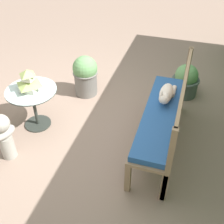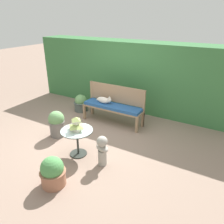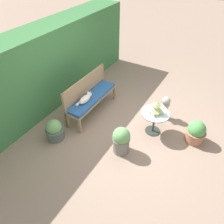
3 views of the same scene
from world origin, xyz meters
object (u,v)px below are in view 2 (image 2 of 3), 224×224
Objects in this scene: garden_bench at (113,108)px; potted_plant_table_near at (57,123)px; potted_plant_hedge_corner at (53,172)px; potted_plant_bench_left at (81,103)px; cat at (104,100)px; garden_bust at (102,149)px; patio_table at (77,135)px; pagoda_birdhouse at (76,124)px.

potted_plant_table_near is at bearing -121.72° from garden_bench.
potted_plant_table_near is 1.17× the size of potted_plant_hedge_corner.
cat is at bearing -11.46° from potted_plant_bench_left.
garden_bust is 1.15× the size of potted_plant_hedge_corner.
potted_plant_hedge_corner reaches higher than garden_bench.
patio_table is 2.23× the size of pagoda_birdhouse.
pagoda_birdhouse reaches higher than cat.
cat is 1.71m from pagoda_birdhouse.
garden_bench is 3.23× the size of potted_plant_bench_left.
potted_plant_hedge_corner is (0.20, -0.93, -0.44)m from pagoda_birdhouse.
garden_bench is 1.26m from potted_plant_bench_left.
pagoda_birdhouse is 0.54× the size of potted_plant_hedge_corner.
cat is 0.79× the size of garden_bust.
pagoda_birdhouse is at bearing 102.00° from potted_plant_hedge_corner.
pagoda_birdhouse is (0.00, -0.00, 0.25)m from patio_table.
cat is at bearing 67.80° from potted_plant_table_near.
garden_bust is (1.02, -1.70, -0.25)m from cat.
potted_plant_hedge_corner is (1.12, -1.30, -0.07)m from potted_plant_table_near.
potted_plant_hedge_corner is at bearing -60.93° from potted_plant_bench_left.
patio_table is 1.02× the size of potted_plant_table_near.
garden_bust reaches higher than garden_bench.
potted_plant_bench_left is at bearing 169.78° from cat.
garden_bust is 1.60m from potted_plant_table_near.
potted_plant_table_near is 1.72m from potted_plant_hedge_corner.
garden_bench is 2.55× the size of patio_table.
garden_bust is (0.63, -0.04, -0.10)m from patio_table.
cat is 0.78× the size of potted_plant_table_near.
potted_plant_table_near is 1.56m from potted_plant_bench_left.
patio_table reaches higher than potted_plant_hedge_corner.
cat is at bearing 103.21° from patio_table.
cat is at bearing 178.34° from garden_bench.
garden_bench is 1.68m from pagoda_birdhouse.
cat reaches higher than potted_plant_hedge_corner.
potted_plant_table_near reaches higher than patio_table.
potted_plant_table_near is (-0.53, -1.30, -0.27)m from cat.
pagoda_birdhouse is 0.46× the size of potted_plant_table_near.
patio_table is 0.25m from pagoda_birdhouse.
potted_plant_table_near reaches higher than garden_bust.
garden_bench is at bearing 133.01° from garden_bust.
potted_plant_hedge_corner is (1.55, -2.79, 0.02)m from potted_plant_bench_left.
garden_bust reaches higher than potted_plant_bench_left.
potted_plant_table_near is (-1.55, 0.40, -0.02)m from garden_bust.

